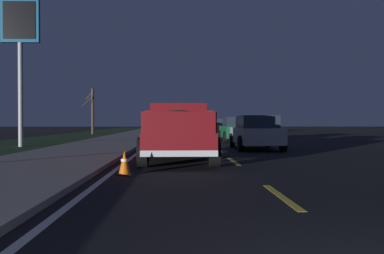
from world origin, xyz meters
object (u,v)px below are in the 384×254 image
at_px(sedan_black, 178,127).
at_px(sedan_tan, 213,126).
at_px(gas_price_sign, 20,35).
at_px(bare_tree_far, 92,110).
at_px(pickup_truck, 179,131).
at_px(sedan_green, 237,129).
at_px(sedan_silver, 256,132).
at_px(traffic_cone_near, 125,163).

height_order(sedan_black, sedan_tan, same).
relative_size(gas_price_sign, bare_tree_far, 1.63).
bearing_deg(pickup_truck, sedan_tan, -7.02).
bearing_deg(sedan_black, pickup_truck, -179.73).
height_order(sedan_tan, sedan_green, same).
bearing_deg(bare_tree_far, gas_price_sign, -177.97).
distance_m(sedan_silver, gas_price_sign, 12.62).
height_order(pickup_truck, gas_price_sign, gas_price_sign).
bearing_deg(bare_tree_far, pickup_truck, -162.93).
height_order(sedan_silver, gas_price_sign, gas_price_sign).
bearing_deg(traffic_cone_near, sedan_tan, -8.50).
bearing_deg(sedan_tan, gas_price_sign, 151.32).
bearing_deg(traffic_cone_near, sedan_silver, -28.24).
relative_size(pickup_truck, sedan_silver, 1.23).
height_order(pickup_truck, sedan_tan, pickup_truck).
bearing_deg(sedan_green, sedan_black, 19.41).
distance_m(sedan_black, sedan_green, 11.35).
xyz_separation_m(gas_price_sign, traffic_cone_near, (-11.11, -6.65, -5.32)).
bearing_deg(bare_tree_far, sedan_silver, -151.80).
bearing_deg(gas_price_sign, sedan_silver, -100.61).
xyz_separation_m(sedan_tan, sedan_green, (-16.04, -0.15, 0.00)).
height_order(pickup_truck, bare_tree_far, bare_tree_far).
xyz_separation_m(pickup_truck, sedan_black, (23.15, 0.11, -0.20)).
distance_m(bare_tree_far, traffic_cone_near, 32.63).
distance_m(sedan_black, traffic_cone_near, 26.71).
xyz_separation_m(sedan_silver, bare_tree_far, (22.75, 12.20, 1.61)).
bearing_deg(bare_tree_far, sedan_black, -120.50).
relative_size(pickup_truck, gas_price_sign, 0.73).
distance_m(sedan_black, bare_tree_far, 10.05).
xyz_separation_m(sedan_black, gas_price_sign, (-15.56, 7.82, 4.82)).
height_order(sedan_green, traffic_cone_near, sedan_green).
relative_size(sedan_green, gas_price_sign, 0.59).
bearing_deg(sedan_silver, sedan_black, 11.64).
relative_size(pickup_truck, sedan_black, 1.23).
relative_size(bare_tree_far, traffic_cone_near, 7.86).
bearing_deg(sedan_silver, pickup_truck, 146.95).
bearing_deg(sedan_tan, bare_tree_far, 91.45).
relative_size(sedan_black, traffic_cone_near, 7.61).
height_order(sedan_black, sedan_silver, same).
xyz_separation_m(sedan_green, traffic_cone_near, (-15.98, 4.94, -0.50)).
height_order(sedan_black, traffic_cone_near, sedan_black).
distance_m(gas_price_sign, bare_tree_far, 20.86).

